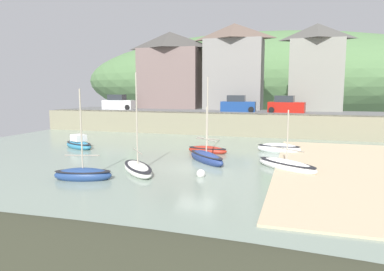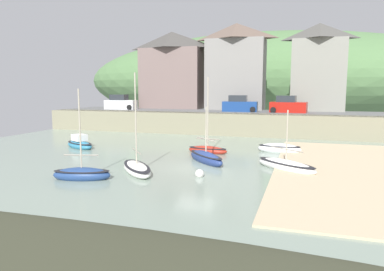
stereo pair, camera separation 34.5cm
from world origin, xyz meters
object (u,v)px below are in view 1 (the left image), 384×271
object	(u,v)px
sailboat_blue_trim	(138,168)
parked_car_end_of_row	(286,105)
waterfront_building_right	(316,67)
dinghy_open_wooden	(207,149)
fishing_boat_green	(287,165)
waterfront_building_centre	(234,66)
rowboat_small_beached	(206,158)
sailboat_far_left	(79,144)
parked_car_by_wall	(238,105)
motorboat_with_cabin	(279,148)
mooring_buoy	(201,174)
parked_car_near_slipway	(118,103)
waterfront_building_left	(170,70)
sailboat_tall_mast	(83,174)

from	to	relation	value
sailboat_blue_trim	parked_car_end_of_row	distance (m)	24.46
waterfront_building_right	dinghy_open_wooden	world-z (taller)	waterfront_building_right
sailboat_blue_trim	fishing_boat_green	bearing A→B (deg)	72.59
waterfront_building_centre	parked_car_end_of_row	distance (m)	9.65
waterfront_building_centre	rowboat_small_beached	world-z (taller)	waterfront_building_centre
waterfront_building_centre	sailboat_far_left	xyz separation A→B (m)	(-9.87, -20.63, -7.74)
waterfront_building_centre	parked_car_by_wall	world-z (taller)	waterfront_building_centre
waterfront_building_right	rowboat_small_beached	xyz separation A→B (m)	(-7.87, -23.23, -7.49)
dinghy_open_wooden	sailboat_blue_trim	distance (m)	8.18
fishing_boat_green	motorboat_with_cabin	world-z (taller)	fishing_boat_green
waterfront_building_centre	fishing_boat_green	world-z (taller)	waterfront_building_centre
waterfront_building_right	mooring_buoy	world-z (taller)	waterfront_building_right
parked_car_near_slipway	waterfront_building_right	bearing A→B (deg)	6.50
sailboat_far_left	parked_car_by_wall	size ratio (longest dim) A/B	0.92
rowboat_small_beached	motorboat_with_cabin	size ratio (longest dim) A/B	1.15
sailboat_far_left	sailboat_blue_trim	bearing A→B (deg)	-8.53
waterfront_building_left	rowboat_small_beached	xyz separation A→B (m)	(11.32, -23.23, -7.42)
sailboat_blue_trim	sailboat_tall_mast	xyz separation A→B (m)	(-2.25, -2.52, 0.04)
dinghy_open_wooden	fishing_boat_green	size ratio (longest dim) A/B	1.40
dinghy_open_wooden	sailboat_tall_mast	world-z (taller)	dinghy_open_wooden
sailboat_blue_trim	parked_car_end_of_row	size ratio (longest dim) A/B	1.48
motorboat_with_cabin	sailboat_blue_trim	bearing A→B (deg)	-123.91
waterfront_building_centre	mooring_buoy	world-z (taller)	waterfront_building_centre
parked_car_near_slipway	sailboat_far_left	bearing A→B (deg)	-77.18
waterfront_building_left	parked_car_by_wall	xyz separation A→B (m)	(10.33, -4.50, -4.53)
waterfront_building_left	sailboat_blue_trim	xyz separation A→B (m)	(8.00, -27.44, -7.48)
parked_car_by_wall	mooring_buoy	size ratio (longest dim) A/B	7.81
waterfront_building_left	dinghy_open_wooden	bearing A→B (deg)	-61.93
rowboat_small_beached	sailboat_far_left	size ratio (longest dim) A/B	1.07
waterfront_building_left	motorboat_with_cabin	xyz separation A→B (m)	(16.00, -17.58, -7.44)
sailboat_far_left	waterfront_building_right	bearing A→B (deg)	74.55
waterfront_building_right	parked_car_end_of_row	world-z (taller)	waterfront_building_right
waterfront_building_centre	dinghy_open_wooden	size ratio (longest dim) A/B	1.78
rowboat_small_beached	waterfront_building_right	bearing A→B (deg)	118.03
waterfront_building_left	motorboat_with_cabin	size ratio (longest dim) A/B	2.91
sailboat_far_left	dinghy_open_wooden	bearing A→B (deg)	33.79
dinghy_open_wooden	fishing_boat_green	world-z (taller)	dinghy_open_wooden
parked_car_by_wall	sailboat_far_left	bearing A→B (deg)	-127.93
sailboat_far_left	motorboat_with_cabin	xyz separation A→B (m)	(16.92, 3.06, -0.04)
sailboat_tall_mast	parked_car_end_of_row	xyz separation A→B (m)	(10.21, 25.46, 2.91)
sailboat_far_left	parked_car_end_of_row	distance (m)	23.53
waterfront_building_centre	parked_car_near_slipway	distance (m)	16.10
motorboat_with_cabin	mooring_buoy	world-z (taller)	motorboat_with_cabin
sailboat_blue_trim	parked_car_by_wall	world-z (taller)	sailboat_blue_trim
motorboat_with_cabin	parked_car_by_wall	xyz separation A→B (m)	(-5.67, 13.08, 2.91)
fishing_boat_green	mooring_buoy	xyz separation A→B (m)	(-4.80, -3.42, -0.10)
sailboat_blue_trim	mooring_buoy	bearing A→B (deg)	52.44
sailboat_blue_trim	fishing_boat_green	size ratio (longest dim) A/B	1.42
waterfront_building_right	parked_car_near_slipway	bearing A→B (deg)	-169.76
waterfront_building_centre	sailboat_tall_mast	distance (m)	31.12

